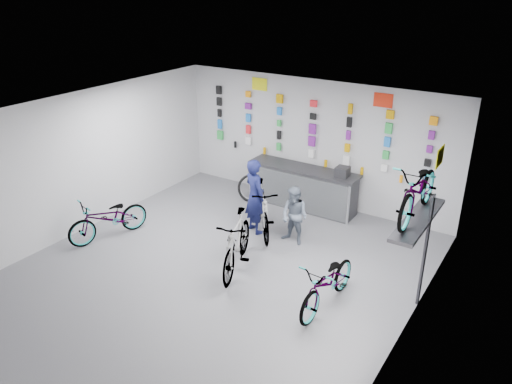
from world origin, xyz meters
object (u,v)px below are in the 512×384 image
Objects in this scene: bike_left at (108,218)px; bike_right at (328,283)px; bike_service at (262,209)px; bike_center at (237,243)px; counter at (302,188)px; customer at (294,216)px; clerk at (255,196)px.

bike_right is at bearing 20.78° from bike_left.
bike_center is at bearing -115.50° from bike_service.
counter is 1.53× the size of bike_left.
bike_service is at bearing -94.01° from counter.
bike_service is 0.80m from customer.
counter is 4.49m from bike_left.
customer is (0.80, -0.03, 0.06)m from bike_service.
bike_service is at bearing 84.28° from bike_center.
bike_service is at bearing -175.28° from customer.
clerk is at bearing 90.45° from bike_center.
bike_right is (1.95, -0.14, -0.10)m from bike_center.
bike_left is 3.01m from bike_center.
bike_center is 1.95m from bike_right.
customer is (0.42, 1.47, 0.06)m from bike_center.
counter is at bearing 126.80° from bike_right.
bike_right is (4.92, 0.32, -0.00)m from bike_left.
bike_left is 3.25m from bike_service.
clerk reaches higher than bike_left.
bike_center is at bearing -98.96° from customer.
bike_center is 1.13× the size of clerk.
bike_service reaches higher than bike_right.
clerk reaches higher than bike_service.
bike_right is 2.22m from customer.
bike_right is at bearing 173.06° from clerk.
counter is 3.94m from bike_right.
bike_service is at bearing 147.46° from bike_right.
clerk is (-2.49, 1.61, 0.37)m from bike_right.
bike_left reaches higher than bike_right.
bike_center is 1.07× the size of bike_right.
clerk is (-0.28, -1.65, 0.34)m from counter.
bike_service reaches higher than bike_left.
bike_center is (2.97, 0.46, 0.10)m from bike_left.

